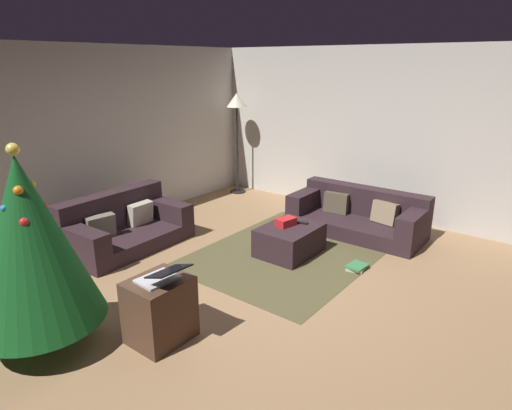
{
  "coord_description": "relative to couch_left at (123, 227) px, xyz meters",
  "views": [
    {
      "loc": [
        -3.4,
        -2.52,
        2.36
      ],
      "look_at": [
        0.49,
        0.51,
        0.75
      ],
      "focal_mm": 30.93,
      "sensor_mm": 36.0,
      "label": 1
    }
  ],
  "objects": [
    {
      "name": "corner_partition",
      "position": [
        3.3,
        -2.25,
        1.04
      ],
      "size": [
        0.12,
        6.4,
        2.6
      ],
      "primitive_type": "cube",
      "color": "beige",
      "rests_on": "ground_plane"
    },
    {
      "name": "ground_plane",
      "position": [
        0.16,
        -2.25,
        -0.26
      ],
      "size": [
        6.4,
        6.4,
        0.0
      ],
      "primitive_type": "plane",
      "color": "#93704C"
    },
    {
      "name": "christmas_tree",
      "position": [
        -1.77,
        -1.29,
        0.71
      ],
      "size": [
        1.09,
        1.09,
        1.78
      ],
      "color": "brown",
      "rests_on": "ground_plane"
    },
    {
      "name": "side_table",
      "position": [
        -1.1,
        -2.04,
        0.03
      ],
      "size": [
        0.52,
        0.44,
        0.58
      ],
      "primitive_type": "cube",
      "color": "#4C3323",
      "rests_on": "ground_plane"
    },
    {
      "name": "book_stack",
      "position": [
        1.24,
        -2.81,
        -0.23
      ],
      "size": [
        0.26,
        0.22,
        0.06
      ],
      "color": "beige",
      "rests_on": "ground_plane"
    },
    {
      "name": "gift_box",
      "position": [
        1.14,
        -1.85,
        0.15
      ],
      "size": [
        0.28,
        0.2,
        0.1
      ],
      "primitive_type": "cube",
      "rotation": [
        0.0,
        0.0,
        -0.19
      ],
      "color": "red",
      "rests_on": "ottoman"
    },
    {
      "name": "tv_remote",
      "position": [
        1.34,
        -1.97,
        0.11
      ],
      "size": [
        0.08,
        0.17,
        0.02
      ],
      "primitive_type": "cube",
      "rotation": [
        0.0,
        0.0,
        0.21
      ],
      "color": "black",
      "rests_on": "ottoman"
    },
    {
      "name": "couch_left",
      "position": [
        0.0,
        0.0,
        0.0
      ],
      "size": [
        1.63,
        0.93,
        0.7
      ],
      "rotation": [
        0.0,
        0.0,
        3.17
      ],
      "color": "#2D1E23",
      "rests_on": "ground_plane"
    },
    {
      "name": "couch_right",
      "position": [
        2.4,
        -2.27,
        -0.02
      ],
      "size": [
        0.87,
        1.89,
        0.62
      ],
      "rotation": [
        0.0,
        0.0,
        1.59
      ],
      "color": "#2D1E23",
      "rests_on": "ground_plane"
    },
    {
      "name": "laptop",
      "position": [
        -1.1,
        -2.1,
        0.38
      ],
      "size": [
        0.35,
        0.44,
        0.19
      ],
      "color": "silver",
      "rests_on": "side_table"
    },
    {
      "name": "corner_lamp",
      "position": [
        2.88,
        0.42,
        1.3
      ],
      "size": [
        0.36,
        0.36,
        1.83
      ],
      "color": "black",
      "rests_on": "ground_plane"
    },
    {
      "name": "rear_partition",
      "position": [
        0.16,
        0.89,
        1.04
      ],
      "size": [
        6.4,
        0.12,
        2.6
      ],
      "primitive_type": "cube",
      "color": "beige",
      "rests_on": "ground_plane"
    },
    {
      "name": "area_rug",
      "position": [
        1.14,
        -1.91,
        -0.26
      ],
      "size": [
        2.6,
        2.0,
        0.01
      ],
      "primitive_type": "cube",
      "color": "brown",
      "rests_on": "ground_plane"
    },
    {
      "name": "ottoman",
      "position": [
        1.14,
        -1.91,
        -0.08
      ],
      "size": [
        0.81,
        0.62,
        0.37
      ],
      "primitive_type": "cube",
      "color": "#2D1E23",
      "rests_on": "ground_plane"
    }
  ]
}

